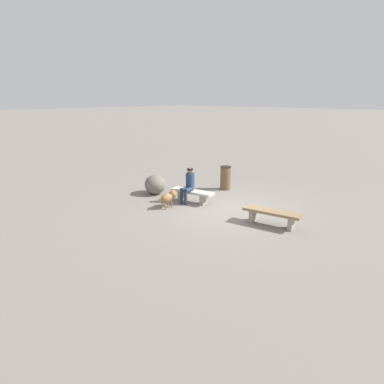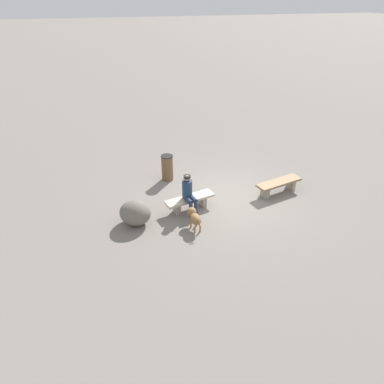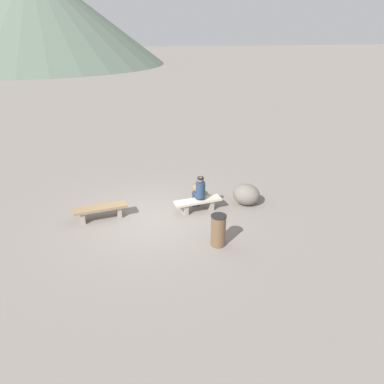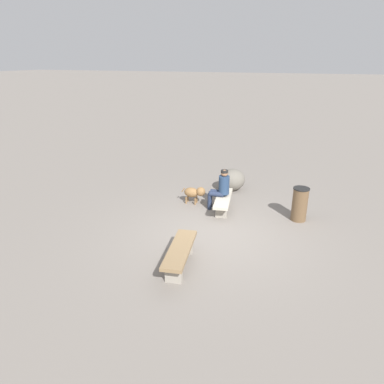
{
  "view_description": "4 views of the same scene",
  "coord_description": "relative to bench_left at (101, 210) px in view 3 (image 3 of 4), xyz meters",
  "views": [
    {
      "loc": [
        -5.79,
        8.15,
        3.55
      ],
      "look_at": [
        0.38,
        1.45,
        0.85
      ],
      "focal_mm": 29.93,
      "sensor_mm": 36.0,
      "label": 1
    },
    {
      "loc": [
        4.25,
        8.5,
        5.79
      ],
      "look_at": [
        1.29,
        -0.14,
        0.37
      ],
      "focal_mm": 31.13,
      "sensor_mm": 36.0,
      "label": 2
    },
    {
      "loc": [
        -0.72,
        -10.31,
        5.63
      ],
      "look_at": [
        1.33,
        0.42,
        0.63
      ],
      "focal_mm": 34.11,
      "sensor_mm": 36.0,
      "label": 3
    },
    {
      "loc": [
        -7.51,
        -2.27,
        4.16
      ],
      "look_at": [
        0.96,
        1.0,
        0.66
      ],
      "focal_mm": 32.55,
      "sensor_mm": 36.0,
      "label": 4
    }
  ],
  "objects": [
    {
      "name": "ground",
      "position": [
        1.64,
        -0.26,
        -0.36
      ],
      "size": [
        210.0,
        210.0,
        0.06
      ],
      "primitive_type": "cube",
      "color": "gray"
    },
    {
      "name": "bench_left",
      "position": [
        0.0,
        0.0,
        0.0
      ],
      "size": [
        1.7,
        0.72,
        0.45
      ],
      "rotation": [
        0.0,
        0.0,
        0.18
      ],
      "color": "gray",
      "rests_on": "ground"
    },
    {
      "name": "bench_right",
      "position": [
        3.13,
        -0.03,
        -0.03
      ],
      "size": [
        1.62,
        0.69,
        0.42
      ],
      "rotation": [
        0.0,
        0.0,
        0.18
      ],
      "color": "gray",
      "rests_on": "ground"
    },
    {
      "name": "seated_person",
      "position": [
        3.21,
        0.08,
        0.36
      ],
      "size": [
        0.37,
        0.62,
        1.22
      ],
      "rotation": [
        0.0,
        0.0,
        0.15
      ],
      "color": "navy",
      "rests_on": "ground"
    },
    {
      "name": "dog",
      "position": [
        3.32,
        0.93,
        0.04
      ],
      "size": [
        0.32,
        0.76,
        0.55
      ],
      "rotation": [
        0.0,
        0.0,
        4.76
      ],
      "color": "olive",
      "rests_on": "ground"
    },
    {
      "name": "trash_bin",
      "position": [
        3.28,
        -2.14,
        0.14
      ],
      "size": [
        0.44,
        0.44,
        0.94
      ],
      "color": "brown",
      "rests_on": "ground"
    },
    {
      "name": "boulder",
      "position": [
        4.87,
        0.17,
        0.04
      ],
      "size": [
        1.22,
        1.19,
        0.73
      ],
      "primitive_type": "ellipsoid",
      "rotation": [
        0.0,
        0.0,
        5.66
      ],
      "color": "#6B665B",
      "rests_on": "ground"
    },
    {
      "name": "distant_peak_1",
      "position": [
        -10.69,
        54.03,
        6.83
      ],
      "size": [
        38.08,
        38.08,
        14.31
      ],
      "primitive_type": "cone",
      "color": "#566656",
      "rests_on": "ground"
    }
  ]
}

